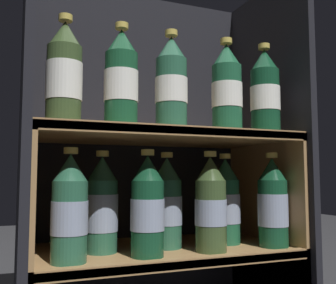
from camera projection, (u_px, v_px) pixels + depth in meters
name	position (u px, v px, depth m)	size (l,w,h in m)	color
fridge_back_wall	(139.00, 152.00, 1.26)	(0.73, 0.02, 1.03)	black
fridge_side_left	(24.00, 145.00, 0.95)	(0.02, 0.41, 1.03)	black
fridge_side_right	(268.00, 151.00, 1.21)	(0.02, 0.41, 1.03)	black
shelf_lower	(162.00, 265.00, 1.05)	(0.69, 0.37, 0.25)	#9E7547
shelf_upper	(161.00, 187.00, 1.07)	(0.69, 0.37, 0.56)	#9E7547
bottle_upper_front_0	(64.00, 75.00, 0.89)	(0.08, 0.08, 0.25)	#384C28
bottle_upper_front_1	(121.00, 80.00, 0.94)	(0.08, 0.08, 0.25)	#194C2D
bottle_upper_front_2	(171.00, 85.00, 0.99)	(0.08, 0.08, 0.25)	#285B42
bottle_upper_front_3	(227.00, 90.00, 1.05)	(0.08, 0.08, 0.25)	#1E5638
bottle_upper_front_4	(265.00, 93.00, 1.09)	(0.08, 0.08, 0.25)	#144228
bottle_lower_front_0	(70.00, 211.00, 0.87)	(0.08, 0.08, 0.25)	#285B42
bottle_lower_front_1	(147.00, 208.00, 0.94)	(0.08, 0.08, 0.25)	#144228
bottle_lower_front_2	(211.00, 206.00, 1.00)	(0.08, 0.08, 0.25)	#384C28
bottle_lower_front_3	(273.00, 204.00, 1.07)	(0.08, 0.08, 0.25)	#144228
bottle_lower_back_0	(102.00, 207.00, 0.99)	(0.08, 0.08, 0.25)	#285B42
bottle_lower_back_1	(167.00, 205.00, 1.05)	(0.08, 0.08, 0.25)	#285B42
bottle_lower_back_2	(226.00, 203.00, 1.12)	(0.08, 0.08, 0.25)	#1E5638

